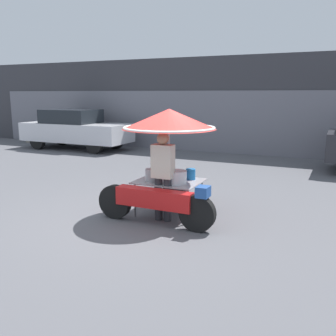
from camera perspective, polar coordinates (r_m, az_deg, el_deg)
ground_plane at (r=7.00m, az=-3.74°, el=-7.58°), size 36.00×36.00×0.00m
shopfront_building at (r=15.22m, az=12.98°, el=9.32°), size 28.00×2.06×3.64m
vendor_motorcycle_cart at (r=6.79m, az=-0.07°, el=4.79°), size 2.23×1.72×1.99m
vendor_person at (r=6.63m, az=-0.78°, el=-0.62°), size 0.38×0.22×1.60m
parked_car at (r=15.92m, az=-13.97°, el=5.82°), size 4.58×1.73×1.62m
potted_plant at (r=18.81m, az=-20.43°, el=4.97°), size 0.58×0.58×0.75m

